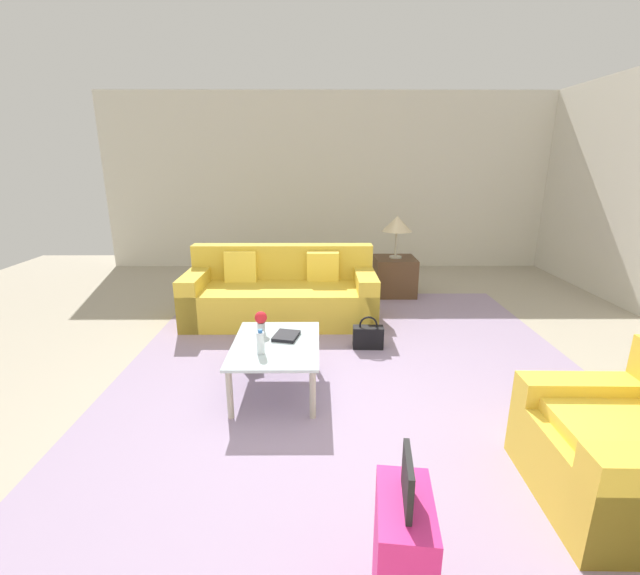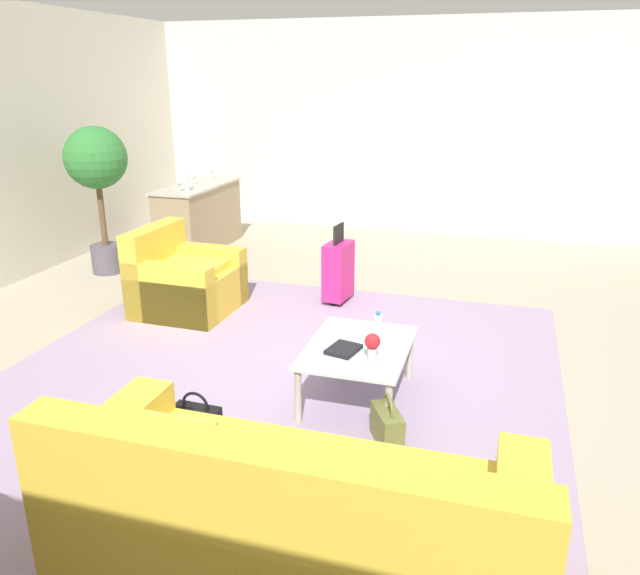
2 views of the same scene
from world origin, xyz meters
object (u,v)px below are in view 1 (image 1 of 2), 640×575
at_px(couch, 282,295).
at_px(coffee_table_book, 286,336).
at_px(armchair, 636,458).
at_px(table_lamp, 397,224).
at_px(coffee_table, 276,349).
at_px(handbag_olive, 249,350).
at_px(side_table, 394,276).
at_px(suitcase_magenta, 402,560).
at_px(flower_vase, 261,320).
at_px(water_bottle, 261,342).
at_px(handbag_black, 368,337).

xyz_separation_m(couch, coffee_table_book, (1.68, 0.18, 0.15)).
relative_size(armchair, table_lamp, 1.55).
xyz_separation_m(coffee_table, handbag_olive, (-0.52, -0.33, -0.25)).
relative_size(couch, table_lamp, 3.78).
relative_size(side_table, table_lamp, 0.96).
height_order(couch, coffee_table, couch).
relative_size(coffee_table_book, suitcase_magenta, 0.28).
xyz_separation_m(coffee_table_book, suitcase_magenta, (2.12, 0.62, -0.09)).
bearing_deg(flower_vase, couch, 178.19).
xyz_separation_m(coffee_table, water_bottle, (0.20, -0.10, 0.15)).
xyz_separation_m(coffee_table, table_lamp, (-2.80, 1.50, 0.67)).
distance_m(couch, coffee_table, 1.80).
height_order(coffee_table_book, side_table, side_table).
xyz_separation_m(side_table, handbag_olive, (2.28, -1.83, -0.15)).
bearing_deg(flower_vase, coffee_table, 34.29).
bearing_deg(coffee_table_book, handbag_black, 145.17).
bearing_deg(handbag_olive, flower_vase, 30.51).
relative_size(water_bottle, coffee_table_book, 0.84).
bearing_deg(coffee_table_book, armchair, 68.80).
bearing_deg(side_table, handbag_black, -17.38).
bearing_deg(water_bottle, couch, 180.00).
height_order(armchair, side_table, armchair).
distance_m(couch, side_table, 1.89).
xyz_separation_m(couch, armchair, (3.10, 2.27, -0.01)).
distance_m(armchair, handbag_black, 2.51).
bearing_deg(handbag_olive, armchair, 53.87).
xyz_separation_m(water_bottle, handbag_olive, (-0.72, -0.23, -0.40)).
relative_size(coffee_table, handbag_olive, 2.77).
bearing_deg(armchair, handbag_black, -149.31).
bearing_deg(couch, water_bottle, -0.00).
xyz_separation_m(water_bottle, handbag_black, (-1.05, 0.99, -0.40)).
xyz_separation_m(armchair, handbag_olive, (-1.82, -2.50, -0.17)).
bearing_deg(armchair, coffee_table, -120.95).
height_order(water_bottle, handbag_black, water_bottle).
bearing_deg(flower_vase, water_bottle, 6.79).
bearing_deg(table_lamp, couch, -57.99).
height_order(couch, armchair, couch).
relative_size(handbag_black, handbag_olive, 1.00).
height_order(armchair, flower_vase, armchair).
distance_m(coffee_table_book, suitcase_magenta, 2.21).
relative_size(couch, coffee_table, 2.33).
relative_size(water_bottle, handbag_black, 0.57).
xyz_separation_m(couch, handbag_black, (0.95, 0.99, -0.17)).
xyz_separation_m(flower_vase, side_table, (-2.58, 1.65, -0.28)).
xyz_separation_m(suitcase_magenta, handbag_black, (-2.85, 0.19, -0.23)).
xyz_separation_m(coffee_table, flower_vase, (-0.22, -0.15, 0.18)).
height_order(flower_vase, handbag_olive, flower_vase).
distance_m(couch, suitcase_magenta, 3.88).
xyz_separation_m(flower_vase, suitcase_magenta, (2.22, 0.85, -0.20)).
bearing_deg(coffee_table_book, table_lamp, 165.10).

